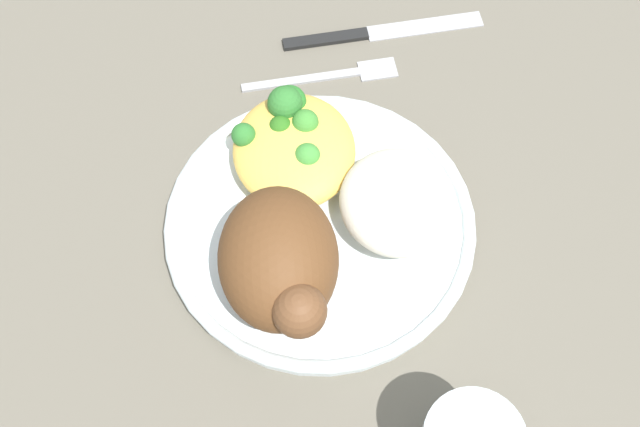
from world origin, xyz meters
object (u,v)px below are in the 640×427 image
Objects in this scene: knife at (366,33)px; rice_pile at (398,202)px; plate at (320,225)px; roasted_chicken at (280,262)px; fork at (329,75)px; mac_cheese_with_broccoli at (293,143)px.

rice_pile is at bearing 0.92° from knife.
rice_pile is (-0.00, 0.06, 0.03)m from plate.
plate is 1.31× the size of knife.
fork is at bearing 166.32° from roasted_chicken.
fork is at bearing 173.19° from plate.
roasted_chicken is 0.11m from rice_pile.
mac_cheese_with_broccoli reaches higher than plate.
rice_pile reaches higher than knife.
mac_cheese_with_broccoli is (-0.12, 0.01, -0.02)m from roasted_chicken.
rice_pile and mac_cheese_with_broccoli have the same top height.
rice_pile is at bearing 119.96° from roasted_chicken.
rice_pile is 0.66× the size of fork.
knife is (-0.20, -0.00, -0.04)m from rice_pile.
roasted_chicken is 0.28m from knife.
mac_cheese_with_broccoli is at bearing -27.94° from knife.
fork is (-0.16, 0.02, -0.01)m from plate.
plate is at bearing -6.81° from fork.
knife is (-0.14, 0.07, -0.03)m from mac_cheese_with_broccoli.
rice_pile is 0.49× the size of knife.
plate is 0.21m from knife.
knife is at bearing 152.06° from mac_cheese_with_broccoli.
roasted_chicken reaches higher than mac_cheese_with_broccoli.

